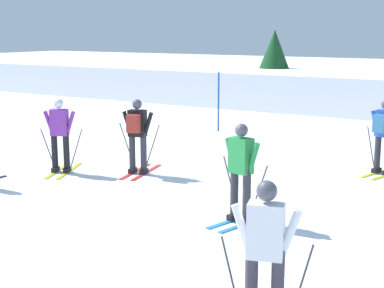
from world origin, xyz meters
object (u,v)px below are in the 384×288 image
Objects in this scene: skier_purple at (60,133)px; conifer_far_right at (274,60)px; trail_marker_pole at (219,102)px; skier_blue at (384,133)px; skier_black at (137,133)px; skier_white at (265,253)px; skier_green at (241,170)px.

conifer_far_right reaches higher than skier_purple.
trail_marker_pole is (0.39, 6.78, 0.03)m from skier_purple.
skier_black is (-4.75, -2.85, 0.00)m from skier_blue.
trail_marker_pole reaches higher than skier_black.
skier_blue and skier_black have the same top height.
trail_marker_pole reaches higher than skier_purple.
skier_white is 3.70m from skier_green.
skier_blue and skier_purple have the same top height.
trail_marker_pole is (-1.21, 5.98, -0.01)m from skier_black.
skier_green is 1.00× the size of skier_blue.
skier_white is at bearing -31.00° from skier_purple.
skier_black is at bearing 137.23° from skier_white.
skier_green and skier_purple have the same top height.
skier_purple is at bearing -84.59° from conifer_far_right.
skier_purple is (-6.34, -3.65, -0.04)m from skier_blue.
trail_marker_pole is at bearing 121.24° from skier_green.
skier_blue is 14.13m from conifer_far_right.
conifer_far_right reaches higher than skier_blue.
skier_purple is at bearing -150.09° from skier_blue.
skier_white is 1.00× the size of skier_black.
skier_blue is 6.73m from trail_marker_pole.
skier_white is 12.83m from trail_marker_pole.
skier_white is 7.89m from skier_blue.
trail_marker_pole is 0.59× the size of conifer_far_right.
skier_purple is 1.00× the size of skier_black.
skier_green is 1.00× the size of skier_purple.
skier_white is 21.38m from conifer_far_right.
skier_white is 1.00× the size of skier_green.
skier_purple is at bearing -93.26° from trail_marker_pole.
skier_blue is at bearing 30.99° from skier_black.
conifer_far_right reaches higher than trail_marker_pole.
skier_blue is 7.32m from skier_purple.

